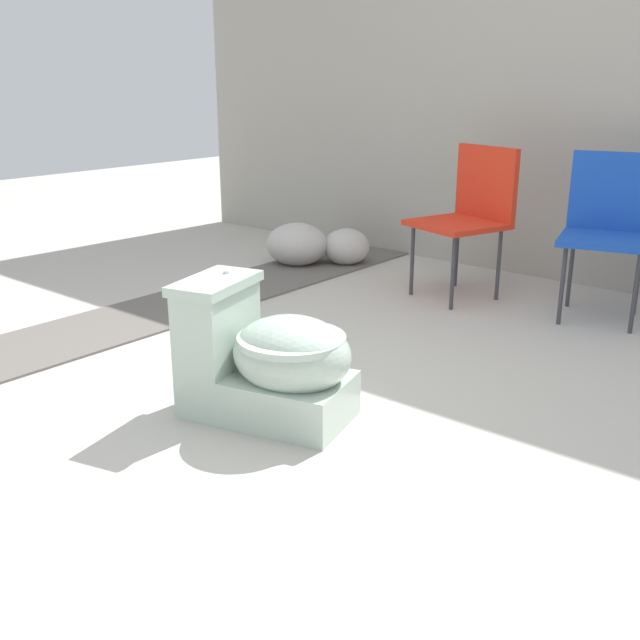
{
  "coord_description": "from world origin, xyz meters",
  "views": [
    {
      "loc": [
        1.73,
        -1.95,
        1.21
      ],
      "look_at": [
        -0.04,
        0.18,
        0.3
      ],
      "focal_mm": 42.0,
      "sensor_mm": 36.0,
      "label": 1
    }
  ],
  "objects_px": {
    "toilet": "(268,361)",
    "folding_chair_left": "(471,206)",
    "boulder_far": "(297,244)",
    "folding_chair_middle": "(610,218)",
    "boulder_near": "(346,247)"
  },
  "relations": [
    {
      "from": "folding_chair_middle",
      "to": "boulder_far",
      "type": "distance_m",
      "value": 1.99
    },
    {
      "from": "folding_chair_left",
      "to": "boulder_far",
      "type": "bearing_deg",
      "value": -67.77
    },
    {
      "from": "toilet",
      "to": "boulder_far",
      "type": "relative_size",
      "value": 1.73
    },
    {
      "from": "folding_chair_middle",
      "to": "folding_chair_left",
      "type": "bearing_deg",
      "value": -95.17
    },
    {
      "from": "folding_chair_left",
      "to": "folding_chair_middle",
      "type": "relative_size",
      "value": 1.0
    },
    {
      "from": "boulder_near",
      "to": "boulder_far",
      "type": "bearing_deg",
      "value": -137.16
    },
    {
      "from": "toilet",
      "to": "folding_chair_left",
      "type": "xyz_separation_m",
      "value": [
        -0.24,
        1.9,
        0.29
      ]
    },
    {
      "from": "folding_chair_left",
      "to": "boulder_far",
      "type": "distance_m",
      "value": 1.27
    },
    {
      "from": "boulder_near",
      "to": "boulder_far",
      "type": "xyz_separation_m",
      "value": [
        -0.24,
        -0.22,
        0.02
      ]
    },
    {
      "from": "folding_chair_left",
      "to": "folding_chair_middle",
      "type": "bearing_deg",
      "value": 117.51
    },
    {
      "from": "toilet",
      "to": "boulder_far",
      "type": "bearing_deg",
      "value": 113.92
    },
    {
      "from": "boulder_far",
      "to": "folding_chair_middle",
      "type": "bearing_deg",
      "value": 6.69
    },
    {
      "from": "folding_chair_left",
      "to": "boulder_far",
      "type": "relative_size",
      "value": 2.05
    },
    {
      "from": "toilet",
      "to": "folding_chair_left",
      "type": "bearing_deg",
      "value": 82.25
    },
    {
      "from": "toilet",
      "to": "folding_chair_middle",
      "type": "bearing_deg",
      "value": 61.64
    }
  ]
}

